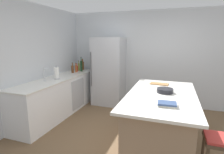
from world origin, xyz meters
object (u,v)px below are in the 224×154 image
at_px(refrigerator, 109,71).
at_px(olive_oil_bottle, 79,67).
at_px(paper_towel_roll, 57,73).
at_px(vinegar_bottle, 76,69).
at_px(gin_bottle, 81,66).
at_px(mixing_bowl, 165,91).
at_px(sink_faucet, 45,74).
at_px(whiskey_bottle, 83,65).
at_px(syrup_bottle, 73,69).
at_px(cookbook_stack, 167,104).
at_px(bar_stool, 220,147).
at_px(cutting_board, 159,84).
at_px(wine_bottle, 81,66).
at_px(hot_sauce_bottle, 77,68).
at_px(kitchen_island, 160,120).

distance_m(refrigerator, olive_oil_bottle, 0.94).
xyz_separation_m(paper_towel_roll, vinegar_bottle, (-0.03, 0.92, -0.03)).
distance_m(gin_bottle, olive_oil_bottle, 0.10).
relative_size(refrigerator, mixing_bowl, 6.86).
bearing_deg(olive_oil_bottle, gin_bottle, 72.25).
xyz_separation_m(sink_faucet, olive_oil_bottle, (0.00, 1.49, -0.04)).
distance_m(paper_towel_roll, whiskey_bottle, 1.40).
relative_size(syrup_bottle, cookbook_stack, 1.12).
relative_size(bar_stool, mixing_bowl, 2.49).
bearing_deg(mixing_bowl, cookbook_stack, -84.52).
bearing_deg(bar_stool, syrup_bottle, 147.86).
height_order(whiskey_bottle, syrup_bottle, whiskey_bottle).
distance_m(sink_faucet, paper_towel_roll, 0.31).
relative_size(syrup_bottle, mixing_bowl, 1.04).
distance_m(refrigerator, sink_faucet, 1.81).
xyz_separation_m(whiskey_bottle, cutting_board, (2.38, -1.22, -0.11)).
distance_m(sink_faucet, whiskey_bottle, 1.68).
relative_size(wine_bottle, hot_sauce_bottle, 1.74).
height_order(syrup_bottle, cutting_board, syrup_bottle).
bearing_deg(syrup_bottle, cutting_board, -15.16).
bearing_deg(paper_towel_roll, refrigerator, 56.40).
bearing_deg(gin_bottle, refrigerator, -2.85).
height_order(sink_faucet, hot_sauce_bottle, sink_faucet).
distance_m(wine_bottle, vinegar_bottle, 0.21).
bearing_deg(sink_faucet, kitchen_island, -4.44).
bearing_deg(mixing_bowl, gin_bottle, 146.22).
height_order(paper_towel_roll, cookbook_stack, paper_towel_roll).
distance_m(refrigerator, hot_sauce_bottle, 0.92).
distance_m(hot_sauce_bottle, cookbook_stack, 3.30).
relative_size(refrigerator, sink_faucet, 6.27).
height_order(sink_faucet, wine_bottle, wine_bottle).
relative_size(sink_faucet, cookbook_stack, 1.18).
distance_m(hot_sauce_bottle, syrup_bottle, 0.21).
distance_m(kitchen_island, hot_sauce_bottle, 2.94).
height_order(hot_sauce_bottle, cutting_board, hot_sauce_bottle).
height_order(paper_towel_roll, hot_sauce_bottle, paper_towel_roll).
bearing_deg(mixing_bowl, syrup_bottle, 154.40).
distance_m(syrup_bottle, cookbook_stack, 3.19).
relative_size(kitchen_island, paper_towel_roll, 6.53).
relative_size(kitchen_island, syrup_bottle, 7.13).
relative_size(paper_towel_roll, cutting_board, 0.85).
height_order(whiskey_bottle, olive_oil_bottle, whiskey_bottle).
relative_size(bar_stool, sink_faucet, 2.28).
xyz_separation_m(mixing_bowl, cutting_board, (-0.14, 0.57, -0.03)).
bearing_deg(kitchen_island, whiskey_bottle, 142.85).
bearing_deg(wine_bottle, vinegar_bottle, -107.74).
relative_size(gin_bottle, cutting_board, 0.80).
distance_m(kitchen_island, paper_towel_roll, 2.52).
bearing_deg(syrup_bottle, kitchen_island, -27.75).
distance_m(sink_faucet, hot_sauce_bottle, 1.32).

